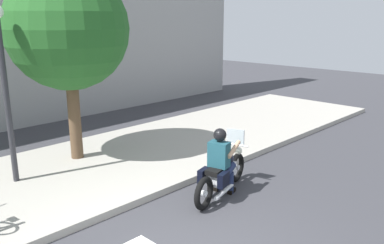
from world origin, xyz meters
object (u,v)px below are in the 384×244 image
(motorcycle, at_px, (222,173))
(tree_near_rack, at_px, (68,29))
(street_lamp, at_px, (4,80))
(rider, at_px, (221,157))

(motorcycle, height_order, tree_near_rack, tree_near_rack)
(street_lamp, bearing_deg, rider, -50.90)
(rider, distance_m, tree_near_rack, 4.67)
(motorcycle, relative_size, tree_near_rack, 0.46)
(street_lamp, xyz_separation_m, tree_near_rack, (1.70, 0.40, 0.96))
(rider, height_order, tree_near_rack, tree_near_rack)
(rider, distance_m, street_lamp, 4.65)
(tree_near_rack, bearing_deg, motorcycle, -73.12)
(motorcycle, distance_m, rider, 0.38)
(rider, relative_size, tree_near_rack, 0.30)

